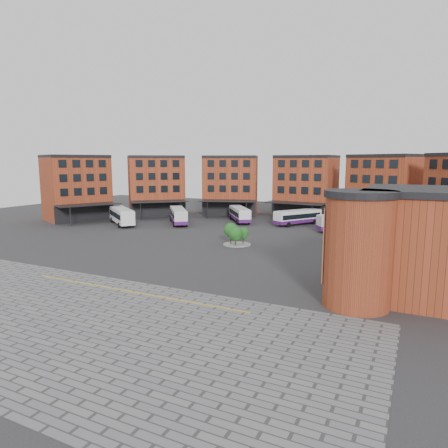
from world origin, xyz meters
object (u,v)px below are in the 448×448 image
at_px(bus_c, 240,214).
at_px(bus_f, 401,233).
at_px(bus_d, 298,217).
at_px(blue_car, 349,298).
at_px(bus_b, 178,215).
at_px(bus_e, 348,223).
at_px(tree_island, 235,233).
at_px(bus_a, 122,215).

relative_size(bus_c, bus_f, 1.06).
relative_size(bus_d, blue_car, 2.75).
distance_m(bus_d, bus_f, 23.33).
bearing_deg(bus_b, blue_car, -78.38).
bearing_deg(bus_d, bus_f, 2.47).
xyz_separation_m(bus_e, blue_car, (6.46, -39.92, -1.15)).
height_order(tree_island, bus_a, tree_island).
distance_m(bus_b, blue_car, 53.21).
height_order(tree_island, bus_f, tree_island).
bearing_deg(bus_d, blue_car, -36.12).
bearing_deg(bus_e, bus_d, -146.45).
distance_m(tree_island, blue_car, 28.27).
bearing_deg(bus_d, bus_b, -125.09).
bearing_deg(bus_d, bus_e, 11.75).
xyz_separation_m(tree_island, bus_a, (-30.22, 8.65, 0.13)).
bearing_deg(bus_d, bus_a, -122.12).
bearing_deg(blue_car, tree_island, 56.92).
xyz_separation_m(bus_d, bus_e, (10.86, -4.09, 0.09)).
bearing_deg(bus_c, blue_car, -90.76).
height_order(bus_d, bus_f, bus_f).
distance_m(bus_a, bus_f, 53.75).
bearing_deg(bus_b, bus_c, 0.36).
relative_size(bus_a, bus_f, 1.13).
bearing_deg(bus_f, bus_d, -165.66).
xyz_separation_m(tree_island, bus_f, (23.36, 12.91, -0.18)).
xyz_separation_m(bus_c, bus_f, (32.98, -10.36, 0.02)).
xyz_separation_m(bus_c, bus_e, (23.62, -2.82, 0.07)).
bearing_deg(bus_b, bus_e, -28.90).
bearing_deg(bus_f, bus_e, -174.62).
bearing_deg(bus_b, tree_island, -74.62).
height_order(bus_b, bus_e, bus_e).
relative_size(tree_island, bus_d, 0.41).
xyz_separation_m(tree_island, bus_d, (3.14, 24.55, -0.23)).
xyz_separation_m(bus_a, bus_c, (20.60, 14.63, -0.33)).
height_order(bus_e, bus_f, bus_e).
height_order(tree_island, bus_e, tree_island).
relative_size(bus_a, bus_e, 1.02).
xyz_separation_m(bus_b, bus_f, (43.52, -1.98, -0.03)).
height_order(bus_d, bus_e, bus_e).
bearing_deg(bus_c, bus_d, -30.20).
height_order(tree_island, bus_b, tree_island).
xyz_separation_m(tree_island, bus_c, (-9.62, 23.28, -0.20)).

